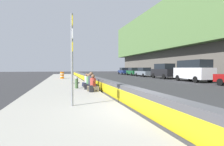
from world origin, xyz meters
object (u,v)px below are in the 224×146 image
Objects in this scene: backpack at (91,89)px; construction_barrel at (62,75)px; parked_car_midline at (144,72)px; seated_person_far at (87,82)px; parked_car_third at (193,70)px; parked_car_farther at (124,71)px; fire_hydrant at (76,82)px; parked_car_far at (133,71)px; seated_person_foreground at (93,86)px; parked_car_fourth at (164,71)px; seated_person_middle at (91,84)px; seated_person_rear at (89,83)px; route_sign_post at (72,52)px.

construction_barrel is at bearing 6.63° from backpack.
construction_barrel is 15.65m from parked_car_midline.
seated_person_far is 13.52m from parked_car_third.
parked_car_farther is at bearing -0.55° from parked_car_midline.
fire_hydrant is 2.44m from backpack.
parked_car_farther is (6.08, 0.08, 0.00)m from parked_car_far.
seated_person_foreground is at bearing 157.54° from parked_car_farther.
parked_car_third is 6.48m from parked_car_fourth.
parked_car_third is (4.86, -14.06, 0.77)m from fire_hydrant.
parked_car_far is (25.35, -13.08, 0.39)m from seated_person_foreground.
seated_person_middle is at bearing -179.78° from seated_person_far.
parked_car_far is (23.11, -13.04, 0.40)m from seated_person_rear.
fire_hydrant is 0.19× the size of parked_car_farther.
parked_car_farther reaches higher than seated_person_far.
route_sign_post is at bearing 174.33° from fire_hydrant.
seated_person_foreground reaches higher than seated_person_rear.
parked_car_midline is (19.47, -12.88, 0.39)m from seated_person_foreground.
parked_car_farther reaches higher than backpack.
seated_person_middle is 1.16× the size of seated_person_far.
parked_car_third reaches higher than seated_person_foreground.
parked_car_third is at bearing -53.11° from route_sign_post.
fire_hydrant is 1.93m from seated_person_foreground.
parked_car_farther is at bearing 0.46° from parked_car_fourth.
parked_car_farther is (18.42, 0.15, -0.32)m from parked_car_fourth.
parked_car_fourth is at bearing -95.73° from construction_barrel.
construction_barrel is 0.21× the size of parked_car_midline.
parked_car_fourth is 1.06× the size of parked_car_midline.
seated_person_foreground is 0.21× the size of parked_car_third.
seated_person_rear is 13.81m from parked_car_third.
backpack is (3.84, -1.34, -1.90)m from route_sign_post.
parked_car_third is 12.95m from parked_car_midline.
construction_barrel is (15.17, 1.76, 0.28)m from backpack.
seated_person_middle is 13.69m from construction_barrel.
backpack is 34.68m from parked_car_farther.
seated_person_foreground is 1.12× the size of construction_barrel.
seated_person_rear reaches higher than seated_person_far.
parked_car_third reaches higher than seated_person_far.
backpack is at bearing -173.37° from construction_barrel.
fire_hydrant is 0.19× the size of parked_car_far.
fire_hydrant is 12.89m from construction_barrel.
seated_person_far is at bearing -11.43° from route_sign_post.
seated_person_middle is 0.24× the size of parked_car_third.
construction_barrel is at bearing 84.27° from parked_car_fourth.
seated_person_foreground is at bearing -150.88° from fire_hydrant.
parked_car_far is at bearing -27.29° from seated_person_foreground.
seated_person_foreground is (4.48, -1.55, -1.76)m from route_sign_post.
route_sign_post is 0.75× the size of parked_car_fourth.
parked_car_far is 1.00× the size of parked_car_farther.
fire_hydrant is at bearing 54.71° from seated_person_middle.
fire_hydrant is at bearing 149.42° from seated_person_far.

